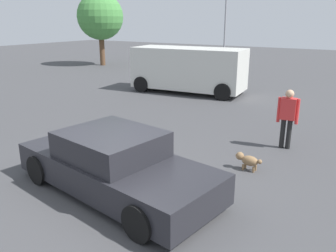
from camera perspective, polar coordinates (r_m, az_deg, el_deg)
The scene contains 7 objects.
ground_plane at distance 7.28m, azimuth -8.12°, elevation -11.11°, with size 80.00×80.00×0.00m, color #424244.
sedan_foreground at distance 7.18m, azimuth -8.79°, elevation -6.33°, with size 4.73×2.47×1.28m.
dog at distance 8.42m, azimuth 13.05°, elevation -5.50°, with size 0.66×0.26×0.40m.
van_white at distance 16.88m, azimuth 3.36°, elevation 9.46°, with size 5.53×2.64×2.14m.
pedestrian at distance 9.89m, azimuth 19.18°, elevation 1.88°, with size 0.57×0.28×1.65m.
light_post_near at distance 29.16m, azimuth 9.51°, elevation 17.81°, with size 0.44×0.44×5.54m.
tree_back_left at distance 27.62m, azimuth -11.13°, elevation 17.31°, with size 3.45×3.45×5.36m.
Camera 1 is at (4.25, -4.81, 3.44)m, focal length 36.88 mm.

